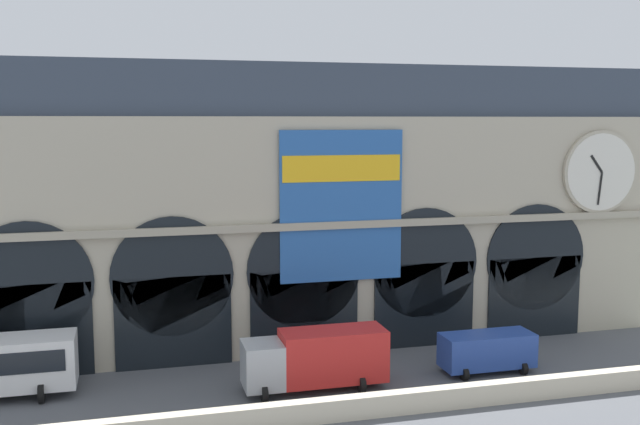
# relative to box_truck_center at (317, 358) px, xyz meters

# --- Properties ---
(ground_plane) EXTENTS (200.00, 200.00, 0.00)m
(ground_plane) POSITION_rel_box_truck_center_xyz_m (0.66, 0.48, -1.70)
(ground_plane) COLOR #54565B
(quay_parapet_wall) EXTENTS (90.00, 0.70, 1.07)m
(quay_parapet_wall) POSITION_rel_box_truck_center_xyz_m (0.66, -4.05, -1.16)
(quay_parapet_wall) COLOR beige
(quay_parapet_wall) RESTS_ON ground
(station_building) EXTENTS (47.31, 5.14, 17.34)m
(station_building) POSITION_rel_box_truck_center_xyz_m (0.71, 7.83, 6.71)
(station_building) COLOR #B2A891
(station_building) RESTS_ON ground
(box_truck_center) EXTENTS (7.50, 2.91, 3.12)m
(box_truck_center) POSITION_rel_box_truck_center_xyz_m (0.00, 0.00, 0.00)
(box_truck_center) COLOR #ADB2B7
(box_truck_center) RESTS_ON ground
(van_mideast) EXTENTS (5.20, 2.48, 2.20)m
(van_mideast) POSITION_rel_box_truck_center_xyz_m (9.86, 0.14, -0.45)
(van_mideast) COLOR #28479E
(van_mideast) RESTS_ON ground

